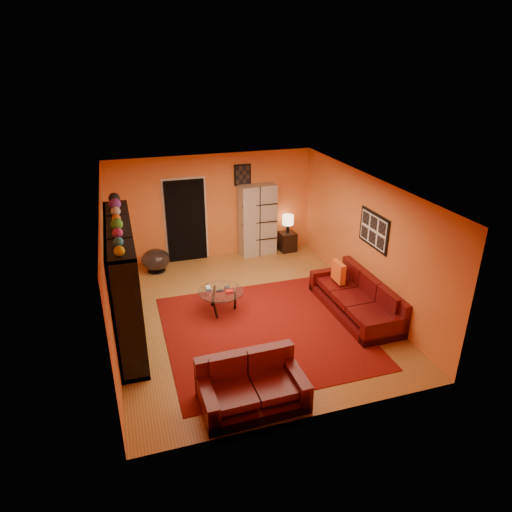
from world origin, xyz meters
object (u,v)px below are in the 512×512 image
object	(u,v)px
tv	(128,286)
table_lamp	(288,220)
storage_cabinet	(258,220)
sofa	(360,299)
side_table	(287,242)
entertainment_unit	(124,282)
coffee_table	(221,293)
loveseat	(251,385)
bowl_chair	(156,260)

from	to	relation	value
tv	table_lamp	distance (m)	4.97
tv	storage_cabinet	distance (m)	4.37
sofa	side_table	xyz separation A→B (m)	(-0.26, 3.34, -0.03)
entertainment_unit	table_lamp	size ratio (longest dim) A/B	6.31
side_table	coffee_table	bearing A→B (deg)	-133.26
storage_cabinet	table_lamp	bearing A→B (deg)	-8.73
loveseat	bowl_chair	bearing A→B (deg)	8.92
sofa	loveseat	world-z (taller)	same
loveseat	table_lamp	size ratio (longest dim) A/B	3.24
sofa	coffee_table	size ratio (longest dim) A/B	2.59
bowl_chair	side_table	bearing A→B (deg)	4.19
tv	sofa	size ratio (longest dim) A/B	0.41
tv	side_table	bearing A→B (deg)	-55.65
coffee_table	bowl_chair	world-z (taller)	bowl_chair
entertainment_unit	tv	distance (m)	0.09
bowl_chair	side_table	distance (m)	3.43
side_table	entertainment_unit	bearing A→B (deg)	-146.50
loveseat	storage_cabinet	size ratio (longest dim) A/B	0.85
side_table	loveseat	bearing A→B (deg)	-116.26
table_lamp	bowl_chair	bearing A→B (deg)	-175.81
coffee_table	table_lamp	world-z (taller)	table_lamp
sofa	bowl_chair	size ratio (longest dim) A/B	3.51
storage_cabinet	tv	bearing A→B (deg)	-144.33
coffee_table	storage_cabinet	distance (m)	3.06
sofa	tv	bearing A→B (deg)	172.16
coffee_table	side_table	xyz separation A→B (m)	(2.37, 2.52, -0.16)
bowl_chair	tv	bearing A→B (deg)	-105.08
loveseat	storage_cabinet	xyz separation A→B (m)	(1.75, 5.22, 0.62)
entertainment_unit	table_lamp	distance (m)	4.99
tv	storage_cabinet	xyz separation A→B (m)	(3.30, 2.86, -0.09)
tv	storage_cabinet	world-z (taller)	storage_cabinet
loveseat	tv	bearing A→B (deg)	32.30
side_table	table_lamp	world-z (taller)	table_lamp
sofa	table_lamp	bearing A→B (deg)	93.64
tv	bowl_chair	xyz separation A→B (m)	(0.69, 2.56, -0.70)
tv	bowl_chair	world-z (taller)	tv
loveseat	bowl_chair	world-z (taller)	loveseat
sofa	table_lamp	xyz separation A→B (m)	(-0.26, 3.34, 0.55)
bowl_chair	side_table	size ratio (longest dim) A/B	1.33
bowl_chair	side_table	world-z (taller)	bowl_chair
sofa	bowl_chair	xyz separation A→B (m)	(-3.68, 3.09, 0.01)
entertainment_unit	tv	bearing A→B (deg)	-47.90
sofa	loveseat	xyz separation A→B (m)	(-2.81, -1.82, 0.00)
entertainment_unit	table_lamp	bearing A→B (deg)	33.50
tv	loveseat	bearing A→B (deg)	-146.61
storage_cabinet	side_table	distance (m)	1.04
bowl_chair	entertainment_unit	bearing A→B (deg)	-106.46
coffee_table	tv	bearing A→B (deg)	-170.70
side_table	table_lamp	distance (m)	0.59
sofa	storage_cabinet	xyz separation A→B (m)	(-1.06, 3.39, 0.62)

